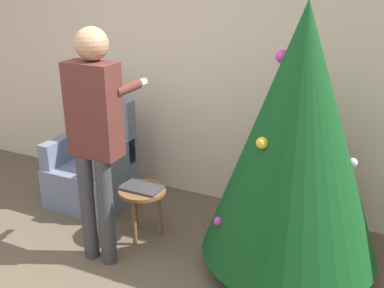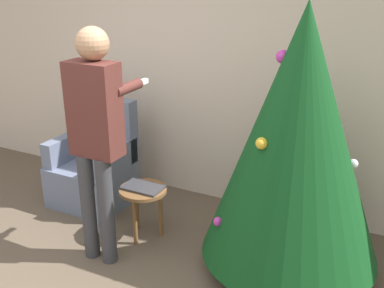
{
  "view_description": "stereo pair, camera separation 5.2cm",
  "coord_description": "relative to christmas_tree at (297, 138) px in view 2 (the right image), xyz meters",
  "views": [
    {
      "loc": [
        1.81,
        -1.58,
        2.17
      ],
      "look_at": [
        0.52,
        1.11,
        1.01
      ],
      "focal_mm": 42.0,
      "sensor_mm": 36.0,
      "label": 1
    },
    {
      "loc": [
        1.86,
        -1.56,
        2.17
      ],
      "look_at": [
        0.52,
        1.11,
        1.01
      ],
      "focal_mm": 42.0,
      "sensor_mm": 36.0,
      "label": 2
    }
  ],
  "objects": [
    {
      "name": "side_stool",
      "position": [
        -1.22,
        -0.12,
        -0.69
      ],
      "size": [
        0.4,
        0.4,
        0.46
      ],
      "color": "brown",
      "rests_on": "ground_plane"
    },
    {
      "name": "armchair",
      "position": [
        -2.0,
        0.23,
        -0.72
      ],
      "size": [
        0.71,
        0.63,
        1.02
      ],
      "color": "slate",
      "rests_on": "ground_plane"
    },
    {
      "name": "christmas_tree",
      "position": [
        0.0,
        0.0,
        0.0
      ],
      "size": [
        1.31,
        1.31,
        2.01
      ],
      "color": "brown",
      "rests_on": "ground_plane"
    },
    {
      "name": "wall_back",
      "position": [
        -1.2,
        0.85,
        0.27
      ],
      "size": [
        8.0,
        0.06,
        2.7
      ],
      "color": "beige",
      "rests_on": "ground_plane"
    },
    {
      "name": "person_standing",
      "position": [
        -1.36,
        -0.49,
        0.01
      ],
      "size": [
        0.4,
        0.57,
        1.81
      ],
      "color": "#38383D",
      "rests_on": "ground_plane"
    },
    {
      "name": "laptop",
      "position": [
        -1.22,
        -0.12,
        -0.61
      ],
      "size": [
        0.34,
        0.21,
        0.02
      ],
      "color": "#38383D",
      "rests_on": "side_stool"
    }
  ]
}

